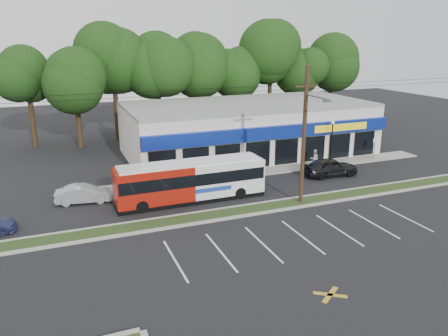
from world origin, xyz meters
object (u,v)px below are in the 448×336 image
at_px(utility_pole, 303,132).
at_px(sign_post, 375,145).
at_px(lamp_post, 332,137).
at_px(pedestrian_b, 314,159).
at_px(metrobus, 191,180).
at_px(car_dark, 330,167).
at_px(pedestrian_a, 247,165).
at_px(car_silver, 84,194).

height_order(utility_pole, sign_post, utility_pole).
distance_m(lamp_post, pedestrian_b, 2.71).
bearing_deg(metrobus, car_dark, 4.99).
bearing_deg(car_dark, sign_post, -64.36).
height_order(car_dark, pedestrian_a, pedestrian_a).
bearing_deg(car_dark, metrobus, 99.19).
distance_m(sign_post, car_dark, 7.72).
relative_size(utility_pole, car_dark, 10.31).
xyz_separation_m(sign_post, metrobus, (-20.39, -4.07, 0.04)).
bearing_deg(car_silver, car_dark, -85.32).
relative_size(sign_post, pedestrian_b, 1.29).
xyz_separation_m(car_silver, pedestrian_a, (13.91, 1.50, 0.28)).
xyz_separation_m(lamp_post, pedestrian_b, (-2.00, -0.30, -1.81)).
distance_m(car_silver, pedestrian_b, 20.96).
bearing_deg(sign_post, car_dark, -158.25).
xyz_separation_m(metrobus, pedestrian_b, (13.39, 4.00, -0.74)).
bearing_deg(sign_post, lamp_post, 177.42).
distance_m(sign_post, car_silver, 27.97).
relative_size(utility_pole, car_silver, 12.25).
bearing_deg(lamp_post, pedestrian_a, -178.09).
xyz_separation_m(metrobus, car_dark, (13.25, 1.23, -0.77)).
bearing_deg(pedestrian_b, car_dark, 88.81).
relative_size(sign_post, metrobus, 0.20).
height_order(car_dark, car_silver, car_dark).
bearing_deg(pedestrian_b, utility_pole, 52.44).
height_order(sign_post, car_silver, sign_post).
relative_size(lamp_post, car_dark, 0.88).
xyz_separation_m(lamp_post, metrobus, (-15.39, -4.30, -1.07)).
relative_size(utility_pole, metrobus, 4.45).
distance_m(metrobus, pedestrian_b, 13.99).
distance_m(car_dark, pedestrian_b, 2.77).
relative_size(metrobus, car_silver, 2.75).
bearing_deg(sign_post, pedestrian_b, -179.39).
relative_size(utility_pole, sign_post, 22.47).
height_order(metrobus, car_dark, metrobus).
xyz_separation_m(car_dark, car_silver, (-20.77, 1.27, -0.15)).
distance_m(car_dark, car_silver, 20.81).
bearing_deg(pedestrian_a, sign_post, 176.33).
height_order(lamp_post, pedestrian_b, lamp_post).
relative_size(pedestrian_a, pedestrian_b, 1.11).
bearing_deg(pedestrian_a, metrobus, 28.09).
relative_size(sign_post, pedestrian_a, 1.16).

